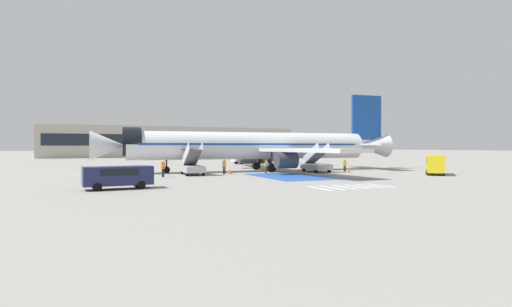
% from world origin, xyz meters
% --- Properties ---
extents(ground_plane, '(600.00, 600.00, 0.00)m').
position_xyz_m(ground_plane, '(0.00, 0.00, 0.00)').
color(ground_plane, gray).
extents(apron_leadline_yellow, '(76.25, 4.63, 0.01)m').
position_xyz_m(apron_leadline_yellow, '(-1.96, -0.40, 0.00)').
color(apron_leadline_yellow, gold).
rests_on(apron_leadline_yellow, ground_plane).
extents(apron_stand_patch_blue, '(6.58, 11.71, 0.01)m').
position_xyz_m(apron_stand_patch_blue, '(-1.96, -10.82, 0.00)').
color(apron_stand_patch_blue, '#2856A8').
rests_on(apron_stand_patch_blue, ground_plane).
extents(apron_walkway_bar_0, '(0.44, 3.60, 0.01)m').
position_xyz_m(apron_walkway_bar_0, '(-5.56, -22.88, 0.00)').
color(apron_walkway_bar_0, silver).
rests_on(apron_walkway_bar_0, ground_plane).
extents(apron_walkway_bar_1, '(0.44, 3.60, 0.01)m').
position_xyz_m(apron_walkway_bar_1, '(-4.36, -22.88, 0.00)').
color(apron_walkway_bar_1, silver).
rests_on(apron_walkway_bar_1, ground_plane).
extents(apron_walkway_bar_2, '(0.44, 3.60, 0.01)m').
position_xyz_m(apron_walkway_bar_2, '(-3.16, -22.88, 0.00)').
color(apron_walkway_bar_2, silver).
rests_on(apron_walkway_bar_2, ground_plane).
extents(apron_walkway_bar_3, '(0.44, 3.60, 0.01)m').
position_xyz_m(apron_walkway_bar_3, '(-1.96, -22.88, 0.00)').
color(apron_walkway_bar_3, silver).
rests_on(apron_walkway_bar_3, ground_plane).
extents(apron_walkway_bar_4, '(0.44, 3.60, 0.01)m').
position_xyz_m(apron_walkway_bar_4, '(-0.76, -22.88, 0.00)').
color(apron_walkway_bar_4, silver).
rests_on(apron_walkway_bar_4, ground_plane).
extents(apron_walkway_bar_5, '(0.44, 3.60, 0.01)m').
position_xyz_m(apron_walkway_bar_5, '(0.44, -22.88, 0.00)').
color(apron_walkway_bar_5, silver).
rests_on(apron_walkway_bar_5, ground_plane).
extents(airliner, '(41.83, 35.81, 10.93)m').
position_xyz_m(airliner, '(-1.22, -0.44, 3.42)').
color(airliner, silver).
rests_on(airliner, ground_plane).
extents(boarding_stairs_forward, '(2.47, 5.33, 3.82)m').
position_xyz_m(boarding_stairs_forward, '(-11.09, -4.22, 0.97)').
color(boarding_stairs_forward, '#ADB2BA').
rests_on(boarding_stairs_forward, ground_plane).
extents(boarding_stairs_aft, '(2.47, 5.33, 3.80)m').
position_xyz_m(boarding_stairs_aft, '(5.06, -5.16, 0.96)').
color(boarding_stairs_aft, '#ADB2BA').
rests_on(boarding_stairs_aft, ground_plane).
extents(fuel_tanker, '(8.70, 3.01, 3.33)m').
position_xyz_m(fuel_tanker, '(7.21, 20.91, 1.67)').
color(fuel_tanker, '#38383D').
rests_on(fuel_tanker, ground_plane).
extents(service_van_0, '(4.93, 4.94, 2.27)m').
position_xyz_m(service_van_0, '(15.23, -15.01, 1.35)').
color(service_van_0, yellow).
rests_on(service_van_0, ground_plane).
extents(service_van_1, '(5.25, 2.25, 1.77)m').
position_xyz_m(service_van_1, '(-20.22, -17.20, 1.08)').
color(service_van_1, '#1E234C').
rests_on(service_van_1, ground_plane).
extents(ground_crew_0, '(0.49, 0.42, 1.85)m').
position_xyz_m(ground_crew_0, '(-14.86, -6.27, 1.07)').
color(ground_crew_0, '#2D2D33').
rests_on(ground_crew_0, ground_plane).
extents(ground_crew_1, '(0.49, 0.38, 1.84)m').
position_xyz_m(ground_crew_1, '(-7.36, -4.67, 1.07)').
color(ground_crew_1, black).
rests_on(ground_crew_1, ground_plane).
extents(ground_crew_2, '(0.32, 0.47, 1.62)m').
position_xyz_m(ground_crew_2, '(-2.17, -5.24, 0.93)').
color(ground_crew_2, '#2D2D33').
rests_on(ground_crew_2, ground_plane).
extents(ground_crew_3, '(0.48, 0.35, 1.61)m').
position_xyz_m(ground_crew_3, '(8.69, -6.37, 0.92)').
color(ground_crew_3, '#2D2D33').
rests_on(ground_crew_3, ground_plane).
extents(traffic_cone_0, '(0.54, 0.54, 0.60)m').
position_xyz_m(traffic_cone_0, '(-6.53, -4.22, 0.30)').
color(traffic_cone_0, orange).
rests_on(traffic_cone_0, ground_plane).
extents(traffic_cone_1, '(0.50, 0.50, 0.55)m').
position_xyz_m(traffic_cone_1, '(8.07, -7.99, 0.28)').
color(traffic_cone_1, orange).
rests_on(traffic_cone_1, ground_plane).
extents(traffic_cone_2, '(0.43, 0.43, 0.48)m').
position_xyz_m(traffic_cone_2, '(-16.68, -5.53, 0.24)').
color(traffic_cone_2, orange).
rests_on(traffic_cone_2, ground_plane).
extents(terminal_building, '(79.14, 12.10, 9.58)m').
position_xyz_m(terminal_building, '(4.07, 80.07, 4.79)').
color(terminal_building, '#B2AD9E').
rests_on(terminal_building, ground_plane).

